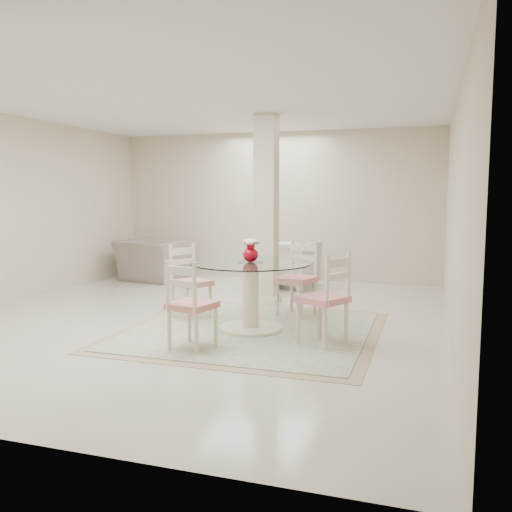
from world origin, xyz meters
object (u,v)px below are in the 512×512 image
(dining_table, at_px, (251,296))
(dining_chair_north, at_px, (299,272))
(red_vase, at_px, (251,250))
(dining_chair_east, at_px, (328,292))
(dining_chair_west, at_px, (188,276))
(recliner_taupe, at_px, (153,260))
(column, at_px, (266,210))
(armchair_white, at_px, (290,263))
(dining_chair_south, at_px, (188,299))
(side_table, at_px, (261,274))

(dining_table, relative_size, dining_chair_north, 1.29)
(dining_table, relative_size, red_vase, 5.23)
(dining_chair_east, distance_m, dining_chair_north, 1.45)
(dining_chair_west, bearing_deg, recliner_taupe, 67.55)
(column, relative_size, armchair_white, 3.09)
(dining_chair_south, xyz_separation_m, recliner_taupe, (-2.54, 3.92, -0.17))
(dining_chair_east, bearing_deg, side_table, -123.08)
(red_vase, xyz_separation_m, armchair_white, (-0.33, 3.07, -0.54))
(dining_chair_east, relative_size, armchair_white, 1.24)
(armchair_white, bearing_deg, dining_chair_west, 87.65)
(dining_chair_north, bearing_deg, side_table, 138.26)
(dining_chair_north, bearing_deg, dining_chair_east, -48.43)
(dining_chair_east, height_order, armchair_white, dining_chair_east)
(red_vase, bearing_deg, dining_chair_north, 70.69)
(dining_table, height_order, dining_chair_north, dining_chair_north)
(armchair_white, bearing_deg, dining_chair_south, 100.50)
(red_vase, height_order, dining_chair_west, red_vase)
(recliner_taupe, height_order, side_table, recliner_taupe)
(recliner_taupe, bearing_deg, dining_chair_east, 149.49)
(dining_chair_south, relative_size, recliner_taupe, 0.90)
(dining_table, height_order, recliner_taupe, dining_table)
(recliner_taupe, bearing_deg, column, 163.54)
(dining_chair_north, relative_size, side_table, 1.91)
(column, bearing_deg, dining_chair_north, -46.96)
(column, height_order, red_vase, column)
(side_table, bearing_deg, column, -68.21)
(dining_chair_east, distance_m, armchair_white, 3.66)
(dining_table, height_order, dining_chair_west, dining_chair_west)
(dining_chair_north, relative_size, recliner_taupe, 0.95)
(dining_chair_east, bearing_deg, dining_chair_north, -126.98)
(dining_table, height_order, armchair_white, dining_table)
(dining_chair_north, bearing_deg, armchair_white, 124.01)
(column, distance_m, red_vase, 1.75)
(dining_chair_south, bearing_deg, column, -78.41)
(dining_chair_west, distance_m, armchair_white, 2.79)
(dining_chair_north, distance_m, recliner_taupe, 3.79)
(dining_chair_west, height_order, dining_chair_south, dining_chair_west)
(red_vase, bearing_deg, recliner_taupe, 134.15)
(red_vase, height_order, dining_chair_north, dining_chair_north)
(dining_table, distance_m, recliner_taupe, 4.12)
(dining_chair_south, xyz_separation_m, side_table, (-0.39, 3.64, -0.28))
(red_vase, bearing_deg, dining_table, 146.31)
(dining_chair_east, bearing_deg, dining_chair_south, -36.96)
(dining_chair_north, height_order, recliner_taupe, dining_chair_north)
(dining_chair_south, xyz_separation_m, armchair_white, (0.01, 4.03, -0.14))
(dining_chair_east, bearing_deg, column, -119.81)
(dining_chair_north, bearing_deg, dining_chair_west, -138.42)
(red_vase, relative_size, side_table, 0.47)
(red_vase, relative_size, dining_chair_north, 0.25)
(red_vase, bearing_deg, dining_chair_west, 159.46)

